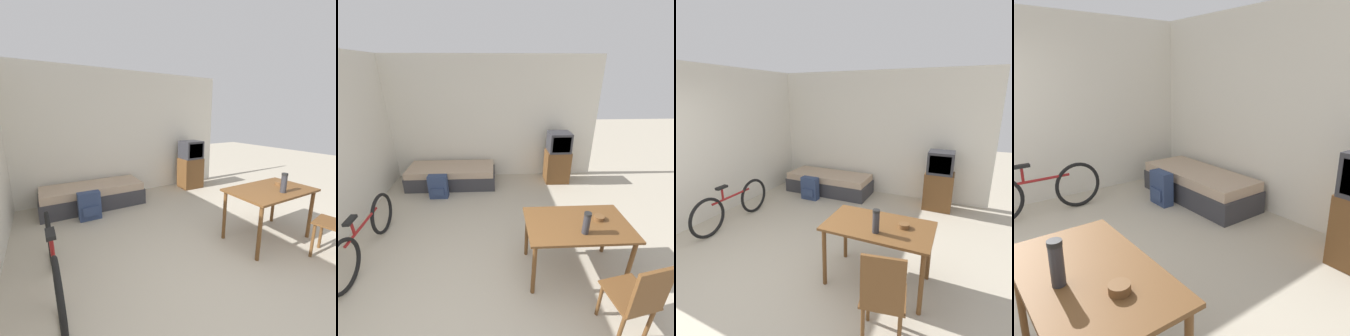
% 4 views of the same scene
% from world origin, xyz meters
% --- Properties ---
extents(ground_plane, '(20.00, 20.00, 0.00)m').
position_xyz_m(ground_plane, '(0.00, 0.00, 0.00)').
color(ground_plane, '#B2A893').
extents(wall_back, '(5.17, 0.06, 2.70)m').
position_xyz_m(wall_back, '(0.00, 3.71, 1.35)').
color(wall_back, silver).
rests_on(wall_back, ground_plane).
extents(wall_left, '(0.06, 4.68, 2.70)m').
position_xyz_m(wall_left, '(-2.12, 1.84, 1.35)').
color(wall_left, silver).
rests_on(wall_left, ground_plane).
extents(daybed, '(1.91, 0.77, 0.44)m').
position_xyz_m(daybed, '(-0.73, 3.22, 0.22)').
color(daybed, '#333338').
rests_on(daybed, ground_plane).
extents(tv, '(0.53, 0.45, 1.16)m').
position_xyz_m(tv, '(1.65, 3.29, 0.57)').
color(tv, brown).
rests_on(tv, ground_plane).
extents(dining_table, '(1.22, 0.72, 0.75)m').
position_xyz_m(dining_table, '(1.21, 0.74, 0.66)').
color(dining_table, brown).
rests_on(dining_table, ground_plane).
extents(wooden_chair, '(0.46, 0.46, 0.98)m').
position_xyz_m(wooden_chair, '(1.51, -0.06, 0.54)').
color(wooden_chair, brown).
rests_on(wooden_chair, ground_plane).
extents(bicycle, '(0.09, 1.69, 0.74)m').
position_xyz_m(bicycle, '(-1.55, 1.15, 0.34)').
color(bicycle, black).
rests_on(bicycle, ground_plane).
extents(thermos_flask, '(0.08, 0.08, 0.27)m').
position_xyz_m(thermos_flask, '(1.23, 0.57, 0.90)').
color(thermos_flask, '#2D2D33').
rests_on(thermos_flask, dining_table).
extents(mate_bowl, '(0.12, 0.12, 0.05)m').
position_xyz_m(mate_bowl, '(1.49, 0.80, 0.78)').
color(mate_bowl, brown).
rests_on(mate_bowl, dining_table).
extents(backpack, '(0.37, 0.20, 0.49)m').
position_xyz_m(backpack, '(-0.91, 2.66, 0.24)').
color(backpack, navy).
rests_on(backpack, ground_plane).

